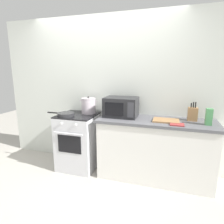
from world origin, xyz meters
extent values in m
plane|color=#B2ADA3|center=(0.00, 0.00, 0.00)|extent=(10.00, 10.00, 0.00)
cube|color=silver|center=(0.30, 0.97, 1.25)|extent=(4.40, 0.10, 2.50)
cube|color=white|center=(0.90, 0.62, 0.44)|extent=(1.64, 0.56, 0.88)
cube|color=#59595E|center=(0.90, 0.62, 0.90)|extent=(1.70, 0.60, 0.04)
cube|color=silver|center=(-0.35, 0.60, 0.45)|extent=(0.60, 0.60, 0.90)
cube|color=black|center=(-0.35, 0.60, 0.91)|extent=(0.60, 0.60, 0.02)
cube|color=black|center=(-0.35, 0.30, 0.52)|extent=(0.39, 0.01, 0.28)
cylinder|color=silver|center=(-0.35, 0.27, 0.70)|extent=(0.48, 0.02, 0.02)
cylinder|color=silver|center=(-0.47, 0.29, 0.84)|extent=(0.04, 0.02, 0.04)
cylinder|color=silver|center=(-0.23, 0.29, 0.84)|extent=(0.04, 0.02, 0.04)
cylinder|color=silver|center=(-0.21, 0.74, 1.04)|extent=(0.23, 0.23, 0.24)
cylinder|color=silver|center=(-0.21, 0.74, 1.17)|extent=(0.24, 0.24, 0.01)
sphere|color=black|center=(-0.21, 0.74, 1.19)|extent=(0.03, 0.03, 0.03)
cylinder|color=silver|center=(-0.35, 0.74, 1.13)|extent=(0.05, 0.01, 0.01)
cylinder|color=silver|center=(-0.08, 0.74, 1.13)|extent=(0.05, 0.01, 0.01)
cylinder|color=#28282B|center=(-0.48, 0.46, 0.95)|extent=(0.27, 0.27, 0.05)
cylinder|color=black|center=(-0.71, 0.46, 0.96)|extent=(0.20, 0.02, 0.02)
cube|color=#232326|center=(0.36, 0.68, 1.07)|extent=(0.50, 0.36, 0.30)
cube|color=black|center=(0.30, 0.50, 1.07)|extent=(0.28, 0.01, 0.19)
cube|color=#38383D|center=(0.55, 0.50, 1.07)|extent=(0.09, 0.01, 0.22)
cube|color=#997047|center=(1.04, 0.60, 0.93)|extent=(0.36, 0.26, 0.02)
cube|color=#997047|center=(1.40, 0.74, 1.02)|extent=(0.13, 0.10, 0.19)
cylinder|color=black|center=(1.37, 0.74, 1.14)|extent=(0.02, 0.02, 0.06)
cylinder|color=black|center=(1.40, 0.74, 1.15)|extent=(0.02, 0.02, 0.08)
cylinder|color=black|center=(1.42, 0.74, 1.15)|extent=(0.02, 0.02, 0.08)
cube|color=#4C9356|center=(1.58, 0.57, 1.03)|extent=(0.08, 0.08, 0.22)
cube|color=#993333|center=(1.19, 0.44, 0.93)|extent=(0.18, 0.14, 0.02)
camera|label=1|loc=(1.09, -2.13, 1.63)|focal=30.66mm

